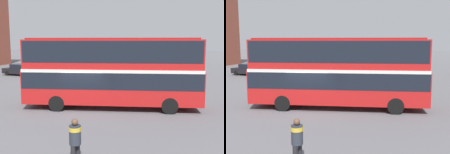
# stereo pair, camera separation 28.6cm
# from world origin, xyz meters

# --- Properties ---
(ground_plane) EXTENTS (240.00, 240.00, 0.00)m
(ground_plane) POSITION_xyz_m (0.00, 0.00, 0.00)
(ground_plane) COLOR slate
(double_decker_bus) EXTENTS (11.42, 3.57, 4.56)m
(double_decker_bus) POSITION_xyz_m (1.64, 0.94, 2.61)
(double_decker_bus) COLOR red
(double_decker_bus) RESTS_ON ground_plane
(pedestrian_foreground) EXTENTS (0.54, 0.54, 1.75)m
(pedestrian_foreground) POSITION_xyz_m (1.91, -7.44, 1.07)
(pedestrian_foreground) COLOR #232328
(pedestrian_foreground) RESTS_ON ground_plane
(parked_car_kerb_near) EXTENTS (4.77, 2.64, 1.48)m
(parked_car_kerb_near) POSITION_xyz_m (-13.09, 15.30, 0.74)
(parked_car_kerb_near) COLOR black
(parked_car_kerb_near) RESTS_ON ground_plane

